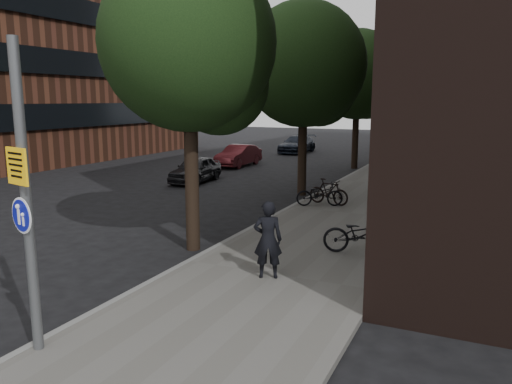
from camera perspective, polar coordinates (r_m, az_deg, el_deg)
The scene contains 15 objects.
ground at distance 8.63m, azimuth -8.36°, elevation -16.63°, with size 120.00×120.00×0.00m, color black.
sidewalk at distance 17.31m, azimuth 10.77°, elevation -2.56°, with size 4.50×60.00×0.12m, color #5C5A55.
curb_edge at distance 17.97m, azimuth 3.80°, elevation -1.90°, with size 0.15×60.00×0.13m, color slate.
street_tree_near at distance 13.01m, azimuth -7.08°, elevation 15.67°, with size 4.40×4.40×7.50m.
street_tree_mid at distance 20.71m, azimuth 5.80°, elevation 13.76°, with size 5.00×5.00×7.80m.
street_tree_far at distance 29.35m, azimuth 11.72°, elevation 12.63°, with size 5.00×5.00×7.80m.
signpost at distance 8.06m, azimuth -24.79°, elevation -0.75°, with size 0.53×0.16×4.68m.
pedestrian at distance 10.74m, azimuth 1.36°, elevation -5.45°, with size 0.62×0.41×1.70m, color black.
parked_bike_facade_near at distance 12.75m, azimuth 11.96°, elevation -4.74°, with size 0.66×1.90×1.00m, color black.
parked_bike_facade_far at distance 15.42m, azimuth 15.72°, elevation -2.20°, with size 0.48×1.71×1.02m, color black.
parked_bike_curb_near at distance 18.17m, azimuth 7.27°, elevation -0.22°, with size 0.59×1.68×0.88m, color black.
parked_bike_curb_far at distance 18.48m, azimuth 8.30°, elevation 0.04°, with size 0.45×1.59×0.95m, color black.
parked_car_near at distance 24.20m, azimuth -6.92°, elevation 2.59°, with size 1.46×3.62×1.23m, color black.
parked_car_mid at distance 29.84m, azimuth -2.02°, elevation 4.18°, with size 1.34×3.83×1.26m, color #56181D.
parked_car_far at distance 37.58m, azimuth 4.72°, elevation 5.47°, with size 1.79×4.40×1.28m, color black.
Camera 1 is at (4.29, -6.38, 3.92)m, focal length 35.00 mm.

